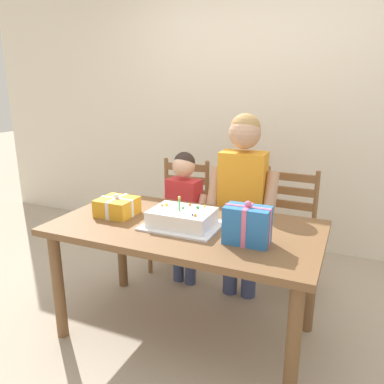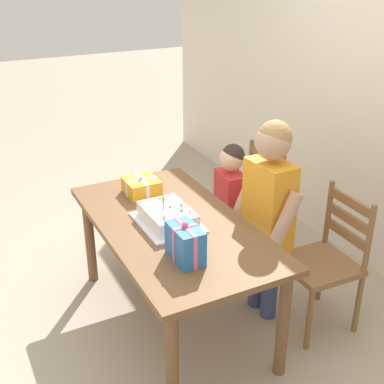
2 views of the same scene
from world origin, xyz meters
TOP-DOWN VIEW (x-y plane):
  - ground_plane at (0.00, 0.00)m, footprint 20.00×20.00m
  - dining_table at (0.00, 0.00)m, footprint 1.58×0.85m
  - birthday_cake at (-0.01, -0.03)m, footprint 0.44×0.34m
  - gift_box_red_large at (-0.48, -0.01)m, footprint 0.23×0.22m
  - gift_box_beside_cake at (0.40, -0.11)m, footprint 0.24×0.14m
  - chair_left at (-0.44, 0.86)m, footprint 0.45×0.45m
  - chair_right at (0.44, 0.86)m, footprint 0.44×0.44m
  - child_older at (0.17, 0.58)m, footprint 0.50×0.28m
  - child_younger at (-0.28, 0.58)m, footprint 0.40×0.23m

SIDE VIEW (x-z plane):
  - ground_plane at x=0.00m, z-range 0.00..0.00m
  - chair_left at x=-0.44m, z-range 0.01..0.93m
  - chair_right at x=0.44m, z-range 0.01..0.93m
  - dining_table at x=0.00m, z-range 0.27..1.02m
  - child_younger at x=-0.28m, z-range 0.11..1.18m
  - birthday_cake at x=-0.01m, z-range 0.69..0.88m
  - gift_box_red_large at x=-0.48m, z-range 0.72..0.87m
  - child_older at x=0.17m, z-range 0.15..1.51m
  - gift_box_beside_cake at x=0.40m, z-range 0.72..0.96m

